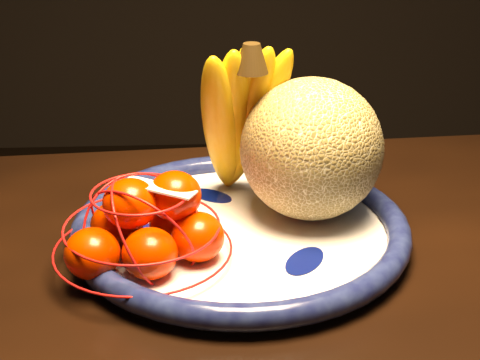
{
  "coord_description": "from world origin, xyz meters",
  "views": [
    {
      "loc": [
        -0.27,
        -0.6,
        1.12
      ],
      "look_at": [
        -0.24,
        0.13,
        0.79
      ],
      "focal_mm": 55.0,
      "sensor_mm": 36.0,
      "label": 1
    }
  ],
  "objects_px": {
    "cantaloupe": "(311,149)",
    "mandarin_bag": "(147,228)",
    "fruit_bowl": "(240,229)",
    "banana_bunch": "(239,114)"
  },
  "relations": [
    {
      "from": "fruit_bowl",
      "to": "mandarin_bag",
      "type": "xyz_separation_m",
      "value": [
        -0.1,
        -0.06,
        0.03
      ]
    },
    {
      "from": "cantaloupe",
      "to": "mandarin_bag",
      "type": "xyz_separation_m",
      "value": [
        -0.18,
        -0.09,
        -0.04
      ]
    },
    {
      "from": "cantaloupe",
      "to": "banana_bunch",
      "type": "height_order",
      "value": "banana_bunch"
    },
    {
      "from": "fruit_bowl",
      "to": "mandarin_bag",
      "type": "height_order",
      "value": "mandarin_bag"
    },
    {
      "from": "mandarin_bag",
      "to": "fruit_bowl",
      "type": "bearing_deg",
      "value": 30.06
    },
    {
      "from": "cantaloupe",
      "to": "mandarin_bag",
      "type": "relative_size",
      "value": 0.78
    },
    {
      "from": "fruit_bowl",
      "to": "cantaloupe",
      "type": "height_order",
      "value": "cantaloupe"
    },
    {
      "from": "fruit_bowl",
      "to": "cantaloupe",
      "type": "distance_m",
      "value": 0.12
    },
    {
      "from": "cantaloupe",
      "to": "mandarin_bag",
      "type": "distance_m",
      "value": 0.21
    },
    {
      "from": "fruit_bowl",
      "to": "mandarin_bag",
      "type": "distance_m",
      "value": 0.12
    }
  ]
}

